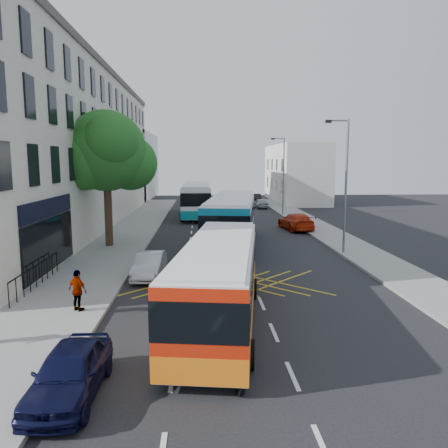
{
  "coord_description": "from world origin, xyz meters",
  "views": [
    {
      "loc": [
        -2.4,
        -13.83,
        5.67
      ],
      "look_at": [
        -1.13,
        10.3,
        2.2
      ],
      "focal_mm": 35.0,
      "sensor_mm": 36.0,
      "label": 1
    }
  ],
  "objects": [
    {
      "name": "ground",
      "position": [
        0.0,
        0.0,
        0.0
      ],
      "size": [
        120.0,
        120.0,
        0.0
      ],
      "primitive_type": "plane",
      "color": "black",
      "rests_on": "ground"
    },
    {
      "name": "railings",
      "position": [
        -9.7,
        5.3,
        0.72
      ],
      "size": [
        0.08,
        5.6,
        1.14
      ],
      "primitive_type": null,
      "color": "black",
      "rests_on": "pavement_left"
    },
    {
      "name": "terrace_far",
      "position": [
        -14.0,
        55.0,
        5.0
      ],
      "size": [
        8.0,
        20.0,
        10.0
      ],
      "primitive_type": "cube",
      "color": "silver",
      "rests_on": "ground"
    },
    {
      "name": "parked_car_blue",
      "position": [
        -5.6,
        -3.73,
        0.63
      ],
      "size": [
        1.57,
        3.73,
        1.26
      ],
      "primitive_type": "imported",
      "rotation": [
        0.0,
        0.0,
        -0.02
      ],
      "color": "black",
      "rests_on": "ground"
    },
    {
      "name": "distant_car_silver",
      "position": [
        4.84,
        39.11,
        0.6
      ],
      "size": [
        1.77,
        3.67,
        1.21
      ],
      "primitive_type": "imported",
      "rotation": [
        0.0,
        0.0,
        3.24
      ],
      "color": "#9EA0A6",
      "rests_on": "ground"
    },
    {
      "name": "terrace_main",
      "position": [
        -14.0,
        24.49,
        6.76
      ],
      "size": [
        8.3,
        45.0,
        13.5
      ],
      "color": "beige",
      "rests_on": "ground"
    },
    {
      "name": "lamp_near",
      "position": [
        6.2,
        12.0,
        4.62
      ],
      "size": [
        1.45,
        0.15,
        8.0
      ],
      "color": "slate",
      "rests_on": "pavement_right"
    },
    {
      "name": "red_hatchback",
      "position": [
        5.5,
        21.87,
        0.71
      ],
      "size": [
        2.52,
        5.06,
        1.41
      ],
      "primitive_type": "imported",
      "rotation": [
        0.0,
        0.0,
        3.26
      ],
      "color": "#BB2608",
      "rests_on": "ground"
    },
    {
      "name": "lamp_far",
      "position": [
        6.2,
        32.0,
        4.62
      ],
      "size": [
        1.45,
        0.15,
        8.0
      ],
      "color": "slate",
      "rests_on": "pavement_right"
    },
    {
      "name": "pavement_left",
      "position": [
        -8.5,
        15.0,
        0.07
      ],
      "size": [
        5.0,
        70.0,
        0.15
      ],
      "primitive_type": "cube",
      "color": "gray",
      "rests_on": "ground"
    },
    {
      "name": "motorbike",
      "position": [
        -1.67,
        -3.19,
        0.85
      ],
      "size": [
        0.75,
        2.01,
        1.81
      ],
      "rotation": [
        0.0,
        0.0,
        0.23
      ],
      "color": "black",
      "rests_on": "ground"
    },
    {
      "name": "bus_mid",
      "position": [
        -0.38,
        14.87,
        1.78
      ],
      "size": [
        4.4,
        12.29,
        3.38
      ],
      "rotation": [
        0.0,
        0.0,
        -0.14
      ],
      "color": "silver",
      "rests_on": "ground"
    },
    {
      "name": "building_right",
      "position": [
        11.0,
        48.0,
        4.0
      ],
      "size": [
        6.0,
        18.0,
        8.0
      ],
      "primitive_type": "cube",
      "color": "silver",
      "rests_on": "ground"
    },
    {
      "name": "distant_car_dark",
      "position": [
        4.7,
        43.87,
        0.72
      ],
      "size": [
        1.65,
        4.43,
        1.44
      ],
      "primitive_type": "imported",
      "rotation": [
        0.0,
        0.0,
        3.11
      ],
      "color": "black",
      "rests_on": "ground"
    },
    {
      "name": "parked_car_silver",
      "position": [
        -4.96,
        7.24,
        0.61
      ],
      "size": [
        1.45,
        3.78,
        1.23
      ],
      "primitive_type": "imported",
      "rotation": [
        0.0,
        0.0,
        -0.04
      ],
      "color": "#B8BAC1",
      "rests_on": "ground"
    },
    {
      "name": "pavement_right",
      "position": [
        7.5,
        15.0,
        0.07
      ],
      "size": [
        3.0,
        70.0,
        0.15
      ],
      "primitive_type": "cube",
      "color": "gray",
      "rests_on": "ground"
    },
    {
      "name": "bus_far",
      "position": [
        -2.89,
        31.4,
        1.79
      ],
      "size": [
        3.04,
        12.08,
        3.4
      ],
      "rotation": [
        0.0,
        0.0,
        0.0
      ],
      "color": "silver",
      "rests_on": "ground"
    },
    {
      "name": "bus_near",
      "position": [
        -1.78,
        1.03,
        1.53
      ],
      "size": [
        3.77,
        10.55,
        2.9
      ],
      "rotation": [
        0.0,
        0.0,
        -0.14
      ],
      "color": "silver",
      "rests_on": "ground"
    },
    {
      "name": "distant_car_grey",
      "position": [
        -0.04,
        40.96,
        0.61
      ],
      "size": [
        2.26,
        4.48,
        1.21
      ],
      "primitive_type": "imported",
      "rotation": [
        0.0,
        0.0,
        0.06
      ],
      "color": "#404248",
      "rests_on": "ground"
    },
    {
      "name": "street_tree",
      "position": [
        -8.51,
        14.97,
        6.29
      ],
      "size": [
        6.3,
        5.7,
        8.8
      ],
      "color": "#382619",
      "rests_on": "pavement_left"
    },
    {
      "name": "pedestrian_far",
      "position": [
        -7.0,
        2.09,
        0.93
      ],
      "size": [
        0.97,
        0.82,
        1.55
      ],
      "primitive_type": "imported",
      "rotation": [
        0.0,
        0.0,
        2.56
      ],
      "color": "gray",
      "rests_on": "pavement_left"
    }
  ]
}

